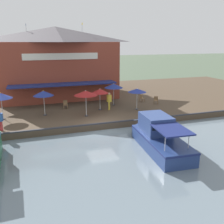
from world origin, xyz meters
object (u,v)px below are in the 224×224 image
patio_umbrella_back_row (114,86)px  cafe_chair_facing_river (142,98)px  cafe_chair_under_first_umbrella (156,100)px  person_mid_patio (0,118)px  patio_umbrella_by_entrance (43,93)px  cafe_chair_far_corner_seat (65,104)px  patio_umbrella_near_quay_edge (1,96)px  patio_umbrella_mid_patio_right (137,90)px  motorboat_nearest_quay (157,136)px  patio_umbrella_mid_patio_left (100,91)px  waterfront_restaurant (57,61)px  person_at_quay_edge (109,99)px  patio_umbrella_far_corner (86,93)px

patio_umbrella_back_row → cafe_chair_facing_river: size_ratio=2.85×
cafe_chair_under_first_umbrella → person_mid_patio: (3.94, -15.74, 0.54)m
patio_umbrella_by_entrance → cafe_chair_far_corner_seat: size_ratio=2.84×
cafe_chair_far_corner_seat → patio_umbrella_near_quay_edge: bearing=-71.0°
patio_umbrella_mid_patio_right → motorboat_nearest_quay: patio_umbrella_mid_patio_right is taller
patio_umbrella_by_entrance → cafe_chair_facing_river: bearing=100.9°
patio_umbrella_mid_patio_right → cafe_chair_far_corner_seat: bearing=-110.8°
patio_umbrella_mid_patio_right → patio_umbrella_mid_patio_left: bearing=-105.0°
cafe_chair_facing_river → patio_umbrella_mid_patio_left: bearing=-71.2°
waterfront_restaurant → patio_umbrella_by_entrance: waterfront_restaurant is taller
person_at_quay_edge → motorboat_nearest_quay: bearing=5.5°
person_at_quay_edge → person_mid_patio: person_at_quay_edge is taller
cafe_chair_under_first_umbrella → person_mid_patio: 16.24m
waterfront_restaurant → cafe_chair_far_corner_seat: (7.36, -0.15, -3.88)m
patio_umbrella_back_row → person_at_quay_edge: patio_umbrella_back_row is taller
patio_umbrella_mid_patio_right → cafe_chair_facing_river: (-2.88, 1.89, -1.51)m
cafe_chair_under_first_umbrella → cafe_chair_facing_river: 1.83m
cafe_chair_facing_river → motorboat_nearest_quay: size_ratio=0.12×
patio_umbrella_far_corner → patio_umbrella_back_row: patio_umbrella_far_corner is taller
patio_umbrella_mid_patio_left → cafe_chair_facing_river: 6.07m
person_at_quay_edge → patio_umbrella_mid_patio_left: bearing=-108.2°
patio_umbrella_near_quay_edge → patio_umbrella_mid_patio_left: patio_umbrella_near_quay_edge is taller
patio_umbrella_near_quay_edge → person_at_quay_edge: bearing=90.5°
waterfront_restaurant → patio_umbrella_mid_patio_left: waterfront_restaurant is taller
patio_umbrella_far_corner → person_at_quay_edge: patio_umbrella_far_corner is taller
waterfront_restaurant → motorboat_nearest_quay: waterfront_restaurant is taller
patio_umbrella_near_quay_edge → motorboat_nearest_quay: bearing=51.7°
person_at_quay_edge → motorboat_nearest_quay: size_ratio=0.25×
patio_umbrella_mid_patio_right → person_mid_patio: (2.55, -12.79, -0.97)m
patio_umbrella_near_quay_edge → cafe_chair_facing_river: (-2.27, 14.79, -1.70)m
patio_umbrella_far_corner → patio_umbrella_mid_patio_left: patio_umbrella_far_corner is taller
patio_umbrella_mid_patio_left → cafe_chair_under_first_umbrella: 6.80m
patio_umbrella_by_entrance → motorboat_nearest_quay: patio_umbrella_by_entrance is taller
cafe_chair_facing_river → motorboat_nearest_quay: bearing=-19.4°
patio_umbrella_by_entrance → patio_umbrella_mid_patio_right: size_ratio=1.09×
cafe_chair_facing_river → patio_umbrella_far_corner: bearing=-63.9°
patio_umbrella_mid_patio_right → cafe_chair_facing_river: size_ratio=2.60×
waterfront_restaurant → cafe_chair_far_corner_seat: 8.32m
cafe_chair_facing_river → waterfront_restaurant: bearing=-129.2°
patio_umbrella_mid_patio_left → cafe_chair_far_corner_seat: bearing=-116.7°
waterfront_restaurant → patio_umbrella_back_row: waterfront_restaurant is taller
cafe_chair_under_first_umbrella → person_at_quay_edge: person_at_quay_edge is taller
motorboat_nearest_quay → patio_umbrella_near_quay_edge: bearing=-128.3°
waterfront_restaurant → cafe_chair_far_corner_seat: bearing=-1.2°
cafe_chair_far_corner_seat → person_at_quay_edge: bearing=65.0°
waterfront_restaurant → cafe_chair_facing_river: bearing=50.8°
patio_umbrella_by_entrance → cafe_chair_far_corner_seat: patio_umbrella_by_entrance is taller
waterfront_restaurant → person_mid_patio: (12.56, -5.95, -3.34)m
person_mid_patio → motorboat_nearest_quay: (5.50, 10.84, -0.73)m
patio_umbrella_mid_patio_left → person_mid_patio: (3.54, -9.12, -0.95)m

